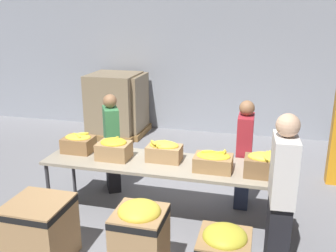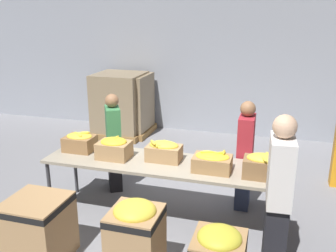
# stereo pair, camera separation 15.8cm
# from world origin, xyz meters

# --- Properties ---
(ground_plane) EXTENTS (30.00, 30.00, 0.00)m
(ground_plane) POSITION_xyz_m (0.00, 0.00, 0.00)
(ground_plane) COLOR gray
(wall_back) EXTENTS (16.00, 0.08, 4.00)m
(wall_back) POSITION_xyz_m (0.00, 3.96, 2.00)
(wall_back) COLOR #9399A3
(wall_back) RESTS_ON ground_plane
(sorting_table) EXTENTS (3.12, 0.81, 0.81)m
(sorting_table) POSITION_xyz_m (0.00, 0.00, 0.77)
(sorting_table) COLOR #9E937F
(sorting_table) RESTS_ON ground_plane
(banana_box_0) EXTENTS (0.41, 0.32, 0.28)m
(banana_box_0) POSITION_xyz_m (-1.24, 0.09, 0.95)
(banana_box_0) COLOR olive
(banana_box_0) RESTS_ON sorting_table
(banana_box_1) EXTENTS (0.42, 0.33, 0.29)m
(banana_box_1) POSITION_xyz_m (-0.66, -0.03, 0.96)
(banana_box_1) COLOR tan
(banana_box_1) RESTS_ON sorting_table
(banana_box_2) EXTENTS (0.45, 0.29, 0.29)m
(banana_box_2) POSITION_xyz_m (0.00, 0.07, 0.95)
(banana_box_2) COLOR tan
(banana_box_2) RESTS_ON sorting_table
(banana_box_3) EXTENTS (0.47, 0.33, 0.25)m
(banana_box_3) POSITION_xyz_m (0.66, -0.08, 0.93)
(banana_box_3) COLOR #A37A4C
(banana_box_3) RESTS_ON sorting_table
(banana_box_4) EXTENTS (0.46, 0.33, 0.30)m
(banana_box_4) POSITION_xyz_m (1.27, -0.10, 0.96)
(banana_box_4) COLOR olive
(banana_box_4) RESTS_ON sorting_table
(volunteer_0) EXTENTS (0.38, 0.46, 1.52)m
(volunteer_0) POSITION_xyz_m (-0.99, 0.65, 0.76)
(volunteer_0) COLOR black
(volunteer_0) RESTS_ON ground_plane
(volunteer_1) EXTENTS (0.26, 0.48, 1.75)m
(volunteer_1) POSITION_xyz_m (1.45, -0.71, 0.87)
(volunteer_1) COLOR black
(volunteer_1) RESTS_ON ground_plane
(volunteer_2) EXTENTS (0.21, 0.42, 1.55)m
(volunteer_2) POSITION_xyz_m (1.00, 0.64, 0.77)
(volunteer_2) COLOR #2D3856
(volunteer_2) RESTS_ON ground_plane
(donation_bin_0) EXTENTS (0.64, 0.64, 0.73)m
(donation_bin_0) POSITION_xyz_m (-1.07, -1.21, 0.39)
(donation_bin_0) COLOR tan
(donation_bin_0) RESTS_ON ground_plane
(donation_bin_1) EXTENTS (0.51, 0.51, 0.88)m
(donation_bin_1) POSITION_xyz_m (0.09, -1.21, 0.47)
(donation_bin_1) COLOR tan
(donation_bin_1) RESTS_ON ground_plane
(pallet_stack_0) EXTENTS (1.03, 1.03, 1.36)m
(pallet_stack_0) POSITION_xyz_m (-1.84, 3.32, 0.67)
(pallet_stack_0) COLOR olive
(pallet_stack_0) RESTS_ON ground_plane
(pallet_stack_1) EXTENTS (1.12, 1.12, 1.39)m
(pallet_stack_1) POSITION_xyz_m (-1.98, 3.19, 0.69)
(pallet_stack_1) COLOR olive
(pallet_stack_1) RESTS_ON ground_plane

